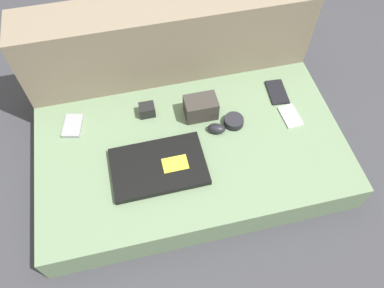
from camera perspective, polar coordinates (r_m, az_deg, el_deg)
ground_plane at (r=1.52m, az=-0.00°, el=-3.34°), size 8.00×8.00×0.00m
couch_seat at (r=1.46m, az=-0.00°, el=-1.95°), size 1.15×0.64×0.14m
couch_backrest at (r=1.60m, az=-3.53°, el=13.82°), size 1.15×0.20×0.46m
laptop at (r=1.35m, az=-5.08°, el=-3.43°), size 0.34×0.22×0.03m
computer_mouse at (r=1.43m, az=3.76°, el=2.37°), size 0.08×0.06×0.03m
speaker_puck at (r=1.46m, az=6.38°, el=3.47°), size 0.08×0.08×0.03m
phone_silver at (r=1.60m, az=12.83°, el=7.73°), size 0.08×0.13×0.01m
phone_black at (r=1.52m, az=-17.72°, el=2.67°), size 0.09×0.12×0.01m
phone_small at (r=1.53m, az=14.74°, el=4.14°), size 0.07×0.11×0.01m
camera_pouch at (r=1.46m, az=1.35°, el=5.59°), size 0.13×0.08×0.08m
charger_brick at (r=1.48m, az=-6.85°, el=5.17°), size 0.06×0.05×0.05m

